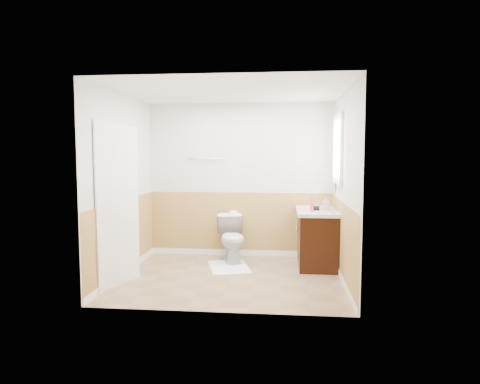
# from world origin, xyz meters

# --- Properties ---
(floor) EXTENTS (3.00, 3.00, 0.00)m
(floor) POSITION_xyz_m (0.00, 0.00, 0.00)
(floor) COLOR #8C7051
(floor) RESTS_ON ground
(ceiling) EXTENTS (3.00, 3.00, 0.00)m
(ceiling) POSITION_xyz_m (0.00, 0.00, 2.50)
(ceiling) COLOR white
(ceiling) RESTS_ON floor
(wall_back) EXTENTS (3.00, 0.00, 3.00)m
(wall_back) POSITION_xyz_m (0.00, 1.30, 1.25)
(wall_back) COLOR silver
(wall_back) RESTS_ON floor
(wall_front) EXTENTS (3.00, 0.00, 3.00)m
(wall_front) POSITION_xyz_m (0.00, -1.30, 1.25)
(wall_front) COLOR silver
(wall_front) RESTS_ON floor
(wall_left) EXTENTS (0.00, 3.00, 3.00)m
(wall_left) POSITION_xyz_m (-1.50, 0.00, 1.25)
(wall_left) COLOR silver
(wall_left) RESTS_ON floor
(wall_right) EXTENTS (0.00, 3.00, 3.00)m
(wall_right) POSITION_xyz_m (1.50, 0.00, 1.25)
(wall_right) COLOR silver
(wall_right) RESTS_ON floor
(wainscot_back) EXTENTS (3.00, 0.00, 3.00)m
(wainscot_back) POSITION_xyz_m (0.00, 1.29, 0.50)
(wainscot_back) COLOR tan
(wainscot_back) RESTS_ON floor
(wainscot_front) EXTENTS (3.00, 0.00, 3.00)m
(wainscot_front) POSITION_xyz_m (0.00, -1.29, 0.50)
(wainscot_front) COLOR tan
(wainscot_front) RESTS_ON floor
(wainscot_left) EXTENTS (0.00, 2.60, 2.60)m
(wainscot_left) POSITION_xyz_m (-1.49, 0.00, 0.50)
(wainscot_left) COLOR tan
(wainscot_left) RESTS_ON floor
(wainscot_right) EXTENTS (0.00, 2.60, 2.60)m
(wainscot_right) POSITION_xyz_m (1.49, 0.00, 0.50)
(wainscot_right) COLOR tan
(wainscot_right) RESTS_ON floor
(toilet) EXTENTS (0.58, 0.79, 0.73)m
(toilet) POSITION_xyz_m (-0.09, 0.87, 0.36)
(toilet) COLOR silver
(toilet) RESTS_ON floor
(bath_mat) EXTENTS (0.75, 0.92, 0.02)m
(bath_mat) POSITION_xyz_m (-0.09, 0.49, 0.01)
(bath_mat) COLOR white
(bath_mat) RESTS_ON floor
(vanity_cabinet) EXTENTS (0.55, 1.10, 0.80)m
(vanity_cabinet) POSITION_xyz_m (1.21, 0.81, 0.40)
(vanity_cabinet) COLOR black
(vanity_cabinet) RESTS_ON floor
(vanity_knob_left) EXTENTS (0.03, 0.03, 0.03)m
(vanity_knob_left) POSITION_xyz_m (0.91, 0.71, 0.55)
(vanity_knob_left) COLOR silver
(vanity_knob_left) RESTS_ON vanity_cabinet
(vanity_knob_right) EXTENTS (0.03, 0.03, 0.03)m
(vanity_knob_right) POSITION_xyz_m (0.91, 0.91, 0.55)
(vanity_knob_right) COLOR silver
(vanity_knob_right) RESTS_ON vanity_cabinet
(countertop) EXTENTS (0.60, 1.15, 0.05)m
(countertop) POSITION_xyz_m (1.20, 0.81, 0.83)
(countertop) COLOR silver
(countertop) RESTS_ON vanity_cabinet
(sink_basin) EXTENTS (0.36, 0.36, 0.02)m
(sink_basin) POSITION_xyz_m (1.21, 0.96, 0.86)
(sink_basin) COLOR white
(sink_basin) RESTS_ON countertop
(faucet) EXTENTS (0.02, 0.02, 0.14)m
(faucet) POSITION_xyz_m (1.39, 0.96, 0.92)
(faucet) COLOR silver
(faucet) RESTS_ON countertop
(lotion_bottle) EXTENTS (0.05, 0.05, 0.22)m
(lotion_bottle) POSITION_xyz_m (1.11, 0.55, 0.96)
(lotion_bottle) COLOR #EB3C58
(lotion_bottle) RESTS_ON countertop
(soap_dispenser) EXTENTS (0.10, 0.10, 0.21)m
(soap_dispenser) POSITION_xyz_m (1.33, 0.68, 0.96)
(soap_dispenser) COLOR #9AA4AD
(soap_dispenser) RESTS_ON countertop
(hair_dryer_body) EXTENTS (0.14, 0.07, 0.07)m
(hair_dryer_body) POSITION_xyz_m (1.16, 0.67, 0.89)
(hair_dryer_body) COLOR black
(hair_dryer_body) RESTS_ON countertop
(hair_dryer_handle) EXTENTS (0.03, 0.03, 0.07)m
(hair_dryer_handle) POSITION_xyz_m (1.13, 0.71, 0.86)
(hair_dryer_handle) COLOR black
(hair_dryer_handle) RESTS_ON countertop
(mirror_panel) EXTENTS (0.02, 0.35, 0.90)m
(mirror_panel) POSITION_xyz_m (1.48, 1.10, 1.55)
(mirror_panel) COLOR silver
(mirror_panel) RESTS_ON wall_right
(window_frame) EXTENTS (0.04, 0.80, 1.00)m
(window_frame) POSITION_xyz_m (1.47, 0.59, 1.75)
(window_frame) COLOR white
(window_frame) RESTS_ON wall_right
(window_glass) EXTENTS (0.01, 0.70, 0.90)m
(window_glass) POSITION_xyz_m (1.49, 0.59, 1.75)
(window_glass) COLOR white
(window_glass) RESTS_ON wall_right
(door) EXTENTS (0.29, 0.78, 2.04)m
(door) POSITION_xyz_m (-1.40, -0.45, 1.02)
(door) COLOR white
(door) RESTS_ON wall_left
(door_frame) EXTENTS (0.02, 0.92, 2.10)m
(door_frame) POSITION_xyz_m (-1.48, -0.45, 1.03)
(door_frame) COLOR white
(door_frame) RESTS_ON wall_left
(door_knob) EXTENTS (0.06, 0.06, 0.06)m
(door_knob) POSITION_xyz_m (-1.34, -0.12, 0.95)
(door_knob) COLOR silver
(door_knob) RESTS_ON door
(towel_bar) EXTENTS (0.62, 0.02, 0.02)m
(towel_bar) POSITION_xyz_m (-0.55, 1.25, 1.60)
(towel_bar) COLOR silver
(towel_bar) RESTS_ON wall_back
(tp_holder_bar) EXTENTS (0.14, 0.02, 0.02)m
(tp_holder_bar) POSITION_xyz_m (-0.10, 1.23, 0.70)
(tp_holder_bar) COLOR silver
(tp_holder_bar) RESTS_ON wall_back
(tp_roll) EXTENTS (0.10, 0.11, 0.11)m
(tp_roll) POSITION_xyz_m (-0.10, 1.23, 0.70)
(tp_roll) COLOR white
(tp_roll) RESTS_ON tp_holder_bar
(tp_sheet) EXTENTS (0.10, 0.01, 0.16)m
(tp_sheet) POSITION_xyz_m (-0.10, 1.23, 0.59)
(tp_sheet) COLOR white
(tp_sheet) RESTS_ON tp_roll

